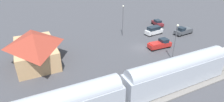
% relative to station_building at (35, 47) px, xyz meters
% --- Properties ---
extents(ground_plane, '(200.00, 200.00, 0.00)m').
position_rel_station_building_xyz_m(ground_plane, '(-4.00, -22.00, -3.04)').
color(ground_plane, '#424247').
extents(railway_track, '(4.80, 70.00, 0.30)m').
position_rel_station_building_xyz_m(railway_track, '(-18.00, -22.00, -2.95)').
color(railway_track, slate).
rests_on(railway_track, ground).
extents(platform, '(3.20, 46.00, 0.30)m').
position_rel_station_building_xyz_m(platform, '(-14.00, -22.00, -2.89)').
color(platform, '#B7B2A8').
rests_on(platform, ground).
extents(station_building, '(12.64, 7.99, 5.85)m').
position_rel_station_building_xyz_m(station_building, '(0.00, 0.00, 0.00)').
color(station_building, tan).
rests_on(station_building, ground).
extents(pedestrian_on_platform, '(0.36, 0.36, 1.71)m').
position_rel_station_building_xyz_m(pedestrian_on_platform, '(-13.68, -21.56, -1.76)').
color(pedestrian_on_platform, '#23284C').
rests_on(pedestrian_on_platform, platform).
extents(suv_white, '(2.46, 5.08, 2.22)m').
position_rel_station_building_xyz_m(suv_white, '(1.63, -29.70, -1.89)').
color(suv_white, white).
rests_on(suv_white, ground).
extents(sedan_maroon, '(4.73, 2.79, 1.74)m').
position_rel_station_building_xyz_m(sedan_maroon, '(7.09, -35.31, -2.16)').
color(sedan_maroon, maroon).
rests_on(sedan_maroon, ground).
extents(pickup_red, '(2.17, 5.47, 2.14)m').
position_rel_station_building_xyz_m(pickup_red, '(-5.84, -25.71, -2.02)').
color(pickup_red, red).
rests_on(pickup_red, ground).
extents(pickup_charcoal, '(2.44, 5.56, 2.14)m').
position_rel_station_building_xyz_m(pickup_charcoal, '(-1.79, -36.82, -2.02)').
color(pickup_charcoal, '#47494F').
rests_on(pickup_charcoal, ground).
extents(light_pole_near_platform, '(0.44, 0.44, 7.46)m').
position_rel_station_building_xyz_m(light_pole_near_platform, '(-11.20, -24.54, 1.68)').
color(light_pole_near_platform, '#515156').
rests_on(light_pole_near_platform, ground).
extents(light_pole_lot_center, '(0.44, 0.44, 8.00)m').
position_rel_station_building_xyz_m(light_pole_lot_center, '(4.58, -21.76, 1.97)').
color(light_pole_lot_center, '#515156').
rests_on(light_pole_lot_center, ground).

